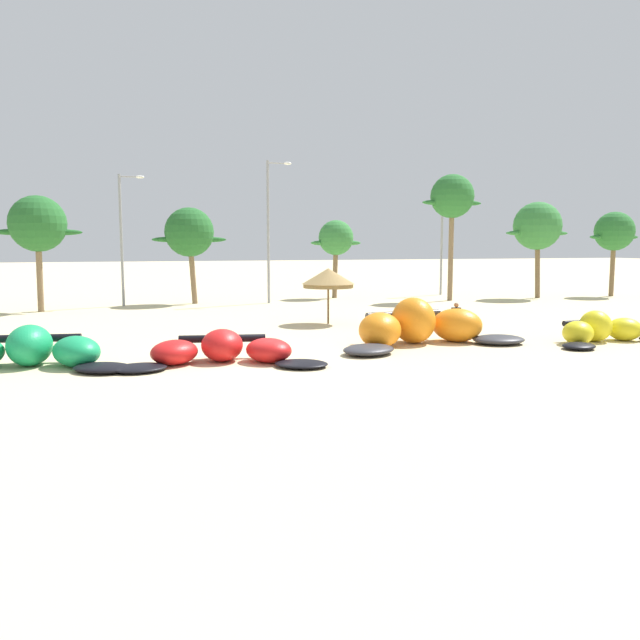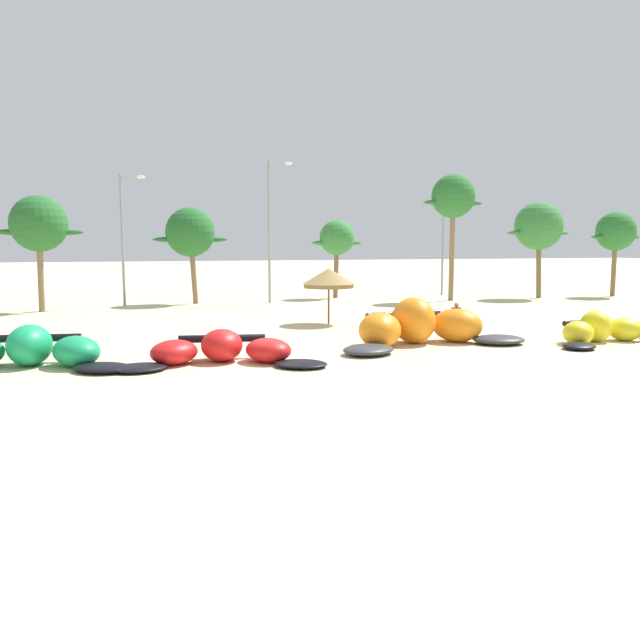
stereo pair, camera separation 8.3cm
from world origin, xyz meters
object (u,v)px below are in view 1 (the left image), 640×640
Objects in this scene: kite_left at (222,351)px; kite_left_of_center at (419,327)px; kite_far_left at (26,352)px; palm_right_of_gap at (537,227)px; palm_center_left at (336,239)px; palm_center_right at (452,198)px; kite_center at (601,331)px; beach_umbrella_middle at (328,278)px; palm_left_of_gap at (189,233)px; lamppost_east at (443,237)px; person_near_kites at (456,321)px; palm_right at (614,232)px; palm_left at (38,225)px; lamppost_east_center at (270,225)px; lamppost_west_center at (123,233)px.

kite_left is 0.86× the size of kite_left_of_center.
palm_right_of_gap is (32.85, 18.92, 4.82)m from kite_far_left.
kite_far_left is 30.10m from palm_center_left.
kite_center is at bearing -100.04° from palm_center_right.
beach_umbrella_middle is (6.79, 9.37, 1.92)m from kite_left.
lamppost_east is at bearing 5.86° from palm_left_of_gap.
palm_left_of_gap reaches higher than kite_far_left.
person_near_kites is 0.23× the size of palm_right_of_gap.
person_near_kites is 29.09m from palm_right.
person_near_kites is (16.60, 1.36, 0.29)m from kite_far_left.
palm_center_right is 1.25× the size of palm_right_of_gap.
palm_right_of_gap is at bearing 28.18° from beach_umbrella_middle.
person_near_kites is 20.69m from palm_center_right.
kite_left_of_center is 24.88m from palm_left.
kite_far_left is 24.74m from lamppost_east_center.
beach_umbrella_middle reaches higher than kite_far_left.
palm_right_of_gap is 0.74× the size of lamppost_east_center.
palm_center_right is (9.03, 17.45, 6.49)m from person_near_kites.
lamppost_west_center is (4.87, 2.29, -0.42)m from palm_left.
palm_center_left is at bearing 26.56° from lamppost_east_center.
palm_center_left is (-3.67, 24.35, 3.95)m from kite_center.
lamppost_east reaches higher than kite_far_left.
beach_umbrella_middle reaches higher than kite_center.
lamppost_east_center is (-9.35, 21.51, 4.88)m from kite_center.
kite_far_left is at bearing -150.05° from palm_right_of_gap.
lamppost_east_center is at bearing -4.09° from lamppost_west_center.
palm_right is (21.14, -4.77, 0.52)m from palm_center_left.
beach_umbrella_middle reaches higher than kite_left_of_center.
palm_left is at bearing 95.11° from kite_far_left.
lamppost_east_center reaches higher than kite_far_left.
kite_left is at bearing -116.40° from palm_center_left.
kite_far_left is 22.16m from kite_center.
palm_center_right is (7.16, -4.64, 2.86)m from palm_center_left.
lamppost_east_center is at bearing 113.48° from kite_center.
person_near_kites is 0.28× the size of palm_center_left.
lamppost_east_center is at bearing 6.32° from palm_left.
palm_center_right is (27.33, -0.20, 2.09)m from palm_left.
palm_left is 5.40m from lamppost_west_center.
palm_left_of_gap is 4.31m from lamppost_west_center.
palm_right is at bearing -0.46° from palm_left.
palm_right_of_gap reaches higher than palm_left.
palm_center_left is 6.41m from lamppost_east_center.
beach_umbrella_middle is 0.32× the size of palm_center_right.
palm_right is (24.97, 17.88, 4.25)m from kite_left_of_center.
palm_center_left is 15.46m from lamppost_west_center.
kite_left is at bearing -81.94° from lamppost_west_center.
palm_center_right is at bearing -0.41° from palm_left.
palm_center_right reaches higher than palm_right.
kite_left is 4.55× the size of person_near_kites.
palm_left_of_gap is at bearing 16.67° from palm_left.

